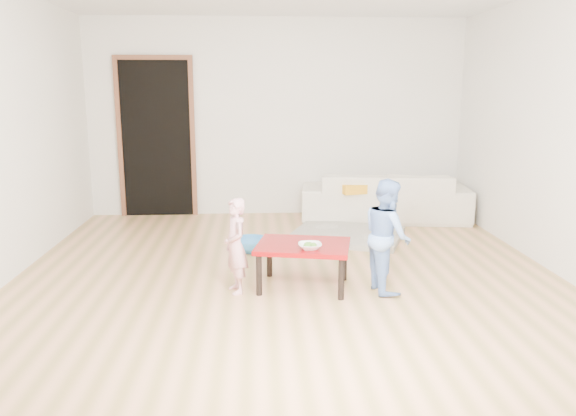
{
  "coord_description": "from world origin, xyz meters",
  "views": [
    {
      "loc": [
        -0.27,
        -5.08,
        1.7
      ],
      "look_at": [
        0.0,
        -0.2,
        0.65
      ],
      "focal_mm": 35.0,
      "sensor_mm": 36.0,
      "label": 1
    }
  ],
  "objects": [
    {
      "name": "sofa",
      "position": [
        1.39,
        2.05,
        0.31
      ],
      "size": [
        2.23,
        1.09,
        0.63
      ],
      "primitive_type": "imported",
      "rotation": [
        0.0,
        0.0,
        3.02
      ],
      "color": "beige",
      "rests_on": "floor"
    },
    {
      "name": "blanket",
      "position": [
        0.76,
        1.16,
        0.03
      ],
      "size": [
        1.5,
        1.38,
        0.06
      ],
      "primitive_type": null,
      "rotation": [
        0.0,
        0.0,
        -0.38
      ],
      "color": "#BAB5A4",
      "rests_on": "floor"
    },
    {
      "name": "bowl",
      "position": [
        0.16,
        -0.62,
        0.42
      ],
      "size": [
        0.2,
        0.2,
        0.05
      ],
      "primitive_type": "imported",
      "color": "white",
      "rests_on": "red_table"
    },
    {
      "name": "red_table",
      "position": [
        0.12,
        -0.46,
        0.2
      ],
      "size": [
        0.89,
        0.73,
        0.39
      ],
      "primitive_type": null,
      "rotation": [
        0.0,
        0.0,
        -0.2
      ],
      "color": "maroon",
      "rests_on": "floor"
    },
    {
      "name": "back_wall",
      "position": [
        0.0,
        2.5,
        1.3
      ],
      "size": [
        5.0,
        0.02,
        2.6
      ],
      "primitive_type": "cube",
      "color": "silver",
      "rests_on": "floor"
    },
    {
      "name": "right_wall",
      "position": [
        2.5,
        0.0,
        1.3
      ],
      "size": [
        0.02,
        5.0,
        2.6
      ],
      "primitive_type": "cube",
      "color": "silver",
      "rests_on": "floor"
    },
    {
      "name": "broccoli",
      "position": [
        0.16,
        -0.62,
        0.42
      ],
      "size": [
        0.12,
        0.12,
        0.06
      ],
      "primitive_type": null,
      "color": "#2D5919",
      "rests_on": "red_table"
    },
    {
      "name": "doorway",
      "position": [
        -1.6,
        2.48,
        1.02
      ],
      "size": [
        1.02,
        0.08,
        2.11
      ],
      "primitive_type": null,
      "color": "brown",
      "rests_on": "back_wall"
    },
    {
      "name": "left_wall",
      "position": [
        -2.5,
        0.0,
        1.3
      ],
      "size": [
        0.02,
        5.0,
        2.6
      ],
      "primitive_type": "cube",
      "color": "silver",
      "rests_on": "floor"
    },
    {
      "name": "child_pink",
      "position": [
        -0.46,
        -0.54,
        0.4
      ],
      "size": [
        0.28,
        0.34,
        0.81
      ],
      "primitive_type": "imported",
      "rotation": [
        0.0,
        0.0,
        -1.24
      ],
      "color": "#E36778",
      "rests_on": "floor"
    },
    {
      "name": "cushion",
      "position": [
        0.97,
        1.83,
        0.47
      ],
      "size": [
        0.51,
        0.47,
        0.11
      ],
      "primitive_type": "cube",
      "rotation": [
        0.0,
        0.0,
        0.24
      ],
      "color": "#F8A91B",
      "rests_on": "sofa"
    },
    {
      "name": "basin",
      "position": [
        -0.35,
        0.67,
        0.06
      ],
      "size": [
        0.41,
        0.41,
        0.13
      ],
      "primitive_type": "imported",
      "color": "#317CBA",
      "rests_on": "floor"
    },
    {
      "name": "child_blue",
      "position": [
        0.82,
        -0.56,
        0.48
      ],
      "size": [
        0.43,
        0.52,
        0.96
      ],
      "primitive_type": "imported",
      "rotation": [
        0.0,
        0.0,
        1.72
      ],
      "color": "#6493E9",
      "rests_on": "floor"
    },
    {
      "name": "floor",
      "position": [
        0.0,
        0.0,
        0.0
      ],
      "size": [
        5.0,
        5.0,
        0.01
      ],
      "primitive_type": "cube",
      "color": "#A28245",
      "rests_on": "ground"
    }
  ]
}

